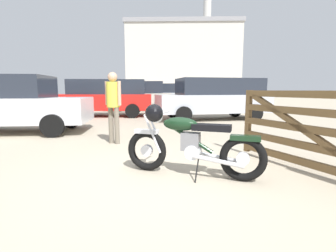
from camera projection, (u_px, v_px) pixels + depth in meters
name	position (u px, v px, depth m)	size (l,w,h in m)	color
ground_plane	(166.00, 178.00, 3.60)	(80.00, 80.00, 0.00)	tan
vintage_motorcycle	(188.00, 143.00, 3.65)	(1.95, 0.94, 1.07)	black
timber_gate	(322.00, 129.00, 3.58)	(1.04, 2.42, 1.60)	brown
bystander	(113.00, 100.00, 5.81)	(0.39, 0.30, 1.66)	#706656
blue_hatchback_right	(215.00, 97.00, 10.70)	(4.89, 2.44, 1.74)	black
white_estate_far	(104.00, 97.00, 12.02)	(4.71, 1.99, 1.74)	black
silver_sedan_mid	(14.00, 104.00, 7.34)	(4.23, 1.98, 1.67)	black
red_hatchback_near	(189.00, 94.00, 19.23)	(4.91, 2.48, 1.74)	black
dark_sedan_left	(140.00, 96.00, 15.46)	(3.90, 1.83, 1.78)	black
industrial_building	(182.00, 65.00, 36.62)	(15.63, 15.28, 18.64)	beige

